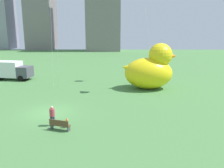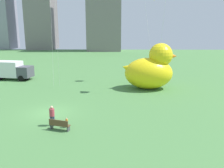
{
  "view_description": "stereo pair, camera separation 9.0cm",
  "coord_description": "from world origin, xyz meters",
  "px_view_note": "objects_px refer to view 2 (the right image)",
  "views": [
    {
      "loc": [
        6.25,
        -21.53,
        7.83
      ],
      "look_at": [
        5.9,
        2.86,
        2.16
      ],
      "focal_mm": 38.48,
      "sensor_mm": 36.0,
      "label": 1
    },
    {
      "loc": [
        6.34,
        -21.53,
        7.83
      ],
      "look_at": [
        5.9,
        2.86,
        2.16
      ],
      "focal_mm": 38.48,
      "sensor_mm": 36.0,
      "label": 2
    }
  ],
  "objects_px": {
    "box_truck": "(11,70)",
    "person_child": "(67,122)",
    "giant_inflatable_duck": "(151,70)",
    "person_adult": "(52,115)",
    "park_bench": "(59,125)"
  },
  "relations": [
    {
      "from": "person_adult",
      "to": "box_truck",
      "type": "relative_size",
      "value": 0.26
    },
    {
      "from": "person_adult",
      "to": "park_bench",
      "type": "bearing_deg",
      "value": -49.48
    },
    {
      "from": "person_adult",
      "to": "box_truck",
      "type": "bearing_deg",
      "value": 121.68
    },
    {
      "from": "person_child",
      "to": "giant_inflatable_duck",
      "type": "distance_m",
      "value": 15.83
    },
    {
      "from": "park_bench",
      "to": "person_adult",
      "type": "relative_size",
      "value": 1.01
    },
    {
      "from": "park_bench",
      "to": "person_child",
      "type": "xyz_separation_m",
      "value": [
        0.48,
        0.53,
        -0.02
      ]
    },
    {
      "from": "box_truck",
      "to": "giant_inflatable_duck",
      "type": "bearing_deg",
      "value": -14.4
    },
    {
      "from": "person_adult",
      "to": "person_child",
      "type": "xyz_separation_m",
      "value": [
        1.27,
        -0.4,
        -0.48
      ]
    },
    {
      "from": "giant_inflatable_duck",
      "to": "box_truck",
      "type": "xyz_separation_m",
      "value": [
        -20.98,
        5.39,
        -1.1
      ]
    },
    {
      "from": "giant_inflatable_duck",
      "to": "box_truck",
      "type": "relative_size",
      "value": 1.1
    },
    {
      "from": "park_bench",
      "to": "giant_inflatable_duck",
      "type": "bearing_deg",
      "value": 56.83
    },
    {
      "from": "box_truck",
      "to": "person_child",
      "type": "bearing_deg",
      "value": -56.09
    },
    {
      "from": "person_child",
      "to": "box_truck",
      "type": "distance_m",
      "value": 22.41
    },
    {
      "from": "person_child",
      "to": "box_truck",
      "type": "xyz_separation_m",
      "value": [
        -12.49,
        18.58,
        0.99
      ]
    },
    {
      "from": "person_adult",
      "to": "box_truck",
      "type": "xyz_separation_m",
      "value": [
        -11.22,
        18.18,
        0.51
      ]
    }
  ]
}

